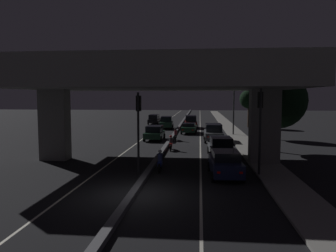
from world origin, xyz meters
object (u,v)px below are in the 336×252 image
(street_lamp, at_px, (231,97))
(car_dark_green_lead_oncoming, at_px, (155,133))
(car_grey_third, at_px, (213,132))
(motorcycle_black_filtering_far, at_px, (176,135))
(traffic_light_left_of_median, at_px, (138,118))
(car_black_third_oncoming, at_px, (154,119))
(car_dark_green_second_oncoming, at_px, (167,122))
(motorcycle_red_filtering_mid, at_px, (171,144))
(traffic_light_right_of_median, at_px, (260,117))
(car_dark_green_fourth, at_px, (189,128))
(pedestrian_on_sidewalk, at_px, (257,147))
(car_grey_second, at_px, (221,146))
(car_dark_blue_lead, at_px, (225,163))
(motorcycle_blue_filtering_near, at_px, (160,162))
(car_dark_red_fifth, at_px, (191,121))

(street_lamp, height_order, car_dark_green_lead_oncoming, street_lamp)
(car_grey_third, distance_m, motorcycle_black_filtering_far, 4.07)
(traffic_light_left_of_median, relative_size, car_black_third_oncoming, 1.16)
(car_dark_green_second_oncoming, height_order, motorcycle_red_filtering_mid, car_dark_green_second_oncoming)
(street_lamp, bearing_deg, motorcycle_black_filtering_far, -138.53)
(traffic_light_right_of_median, height_order, car_dark_green_fourth, traffic_light_right_of_median)
(car_grey_third, bearing_deg, pedestrian_on_sidewalk, -165.75)
(car_grey_second, bearing_deg, car_black_third_oncoming, 14.79)
(car_dark_blue_lead, xyz_separation_m, pedestrian_on_sidewalk, (2.73, 5.14, 0.23))
(traffic_light_right_of_median, distance_m, motorcycle_blue_filtering_near, 6.78)
(traffic_light_left_of_median, height_order, motorcycle_blue_filtering_near, traffic_light_left_of_median)
(traffic_light_right_of_median, bearing_deg, traffic_light_left_of_median, 179.98)
(pedestrian_on_sidewalk, bearing_deg, car_grey_third, 105.00)
(car_dark_red_fifth, distance_m, car_dark_green_second_oncoming, 3.88)
(motorcycle_black_filtering_far, bearing_deg, car_dark_green_fourth, -11.43)
(car_dark_green_fourth, height_order, car_dark_red_fifth, car_dark_red_fifth)
(street_lamp, relative_size, motorcycle_black_filtering_far, 4.49)
(motorcycle_black_filtering_far, distance_m, pedestrian_on_sidewalk, 12.59)
(traffic_light_left_of_median, bearing_deg, motorcycle_black_filtering_far, 85.65)
(traffic_light_right_of_median, relative_size, car_grey_second, 1.30)
(motorcycle_red_filtering_mid, height_order, motorcycle_black_filtering_far, motorcycle_black_filtering_far)
(motorcycle_black_filtering_far, bearing_deg, pedestrian_on_sidewalk, -149.06)
(street_lamp, bearing_deg, motorcycle_blue_filtering_near, -107.24)
(street_lamp, distance_m, motorcycle_blue_filtering_near, 21.55)
(motorcycle_red_filtering_mid, bearing_deg, car_grey_third, -34.46)
(car_black_third_oncoming, bearing_deg, traffic_light_right_of_median, 17.91)
(car_dark_green_fourth, xyz_separation_m, car_black_third_oncoming, (-6.54, 14.01, 0.18))
(motorcycle_red_filtering_mid, bearing_deg, car_dark_green_lead_oncoming, 18.00)
(car_grey_third, bearing_deg, motorcycle_red_filtering_mid, 146.57)
(car_dark_red_fifth, height_order, car_black_third_oncoming, car_dark_red_fifth)
(car_dark_blue_lead, height_order, motorcycle_red_filtering_mid, car_dark_blue_lead)
(car_grey_third, height_order, motorcycle_red_filtering_mid, car_grey_third)
(car_grey_third, bearing_deg, car_dark_green_second_oncoming, 24.84)
(motorcycle_red_filtering_mid, bearing_deg, car_grey_second, -122.54)
(car_dark_blue_lead, xyz_separation_m, car_black_third_oncoming, (-9.43, 37.04, 0.09))
(street_lamp, xyz_separation_m, car_dark_green_second_oncoming, (-8.67, 7.58, -3.73))
(car_dark_green_lead_oncoming, bearing_deg, car_black_third_oncoming, -170.39)
(car_dark_green_fourth, bearing_deg, motorcycle_red_filtering_mid, 177.74)
(motorcycle_red_filtering_mid, bearing_deg, car_dark_green_fourth, -6.67)
(car_grey_second, distance_m, motorcycle_black_filtering_far, 9.90)
(car_grey_second, xyz_separation_m, car_dark_green_fourth, (-3.07, 16.24, -0.09))
(car_grey_second, relative_size, car_dark_green_fourth, 0.89)
(car_dark_red_fifth, xyz_separation_m, motorcycle_blue_filtering_near, (-1.15, -29.35, -0.40))
(car_dark_green_fourth, distance_m, car_dark_red_fifth, 7.43)
(car_grey_third, height_order, car_dark_green_second_oncoming, car_grey_third)
(car_dark_blue_lead, distance_m, car_dark_green_lead_oncoming, 17.20)
(car_dark_green_second_oncoming, bearing_deg, car_dark_green_lead_oncoming, -2.26)
(car_dark_green_lead_oncoming, bearing_deg, car_dark_green_fourth, 154.89)
(car_black_third_oncoming, bearing_deg, car_dark_blue_lead, 14.85)
(traffic_light_right_of_median, xyz_separation_m, motorcycle_blue_filtering_near, (-6.05, 0.73, -2.97))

